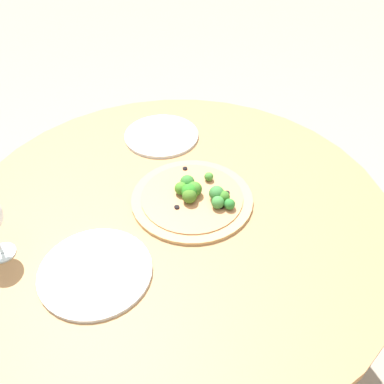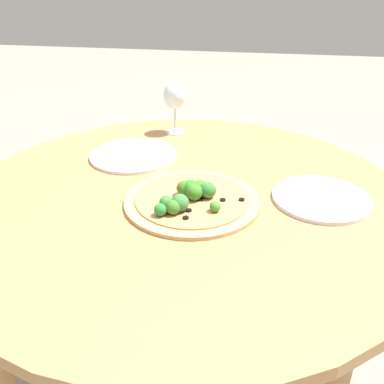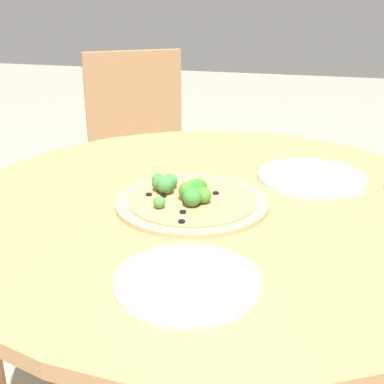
{
  "view_description": "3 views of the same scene",
  "coord_description": "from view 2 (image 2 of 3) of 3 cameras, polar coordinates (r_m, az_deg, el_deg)",
  "views": [
    {
      "loc": [
        0.05,
        0.83,
        1.53
      ],
      "look_at": [
        -0.04,
        -0.03,
        0.75
      ],
      "focal_mm": 40.0,
      "sensor_mm": 36.0,
      "label": 1
    },
    {
      "loc": [
        -0.95,
        -0.19,
        1.25
      ],
      "look_at": [
        -0.04,
        -0.03,
        0.75
      ],
      "focal_mm": 40.0,
      "sensor_mm": 36.0,
      "label": 2
    },
    {
      "loc": [
        0.21,
        -1.07,
        1.19
      ],
      "look_at": [
        -0.04,
        -0.03,
        0.75
      ],
      "focal_mm": 50.0,
      "sensor_mm": 36.0,
      "label": 3
    }
  ],
  "objects": [
    {
      "name": "plate_near",
      "position": [
        1.32,
        -7.81,
        4.89
      ],
      "size": [
        0.26,
        0.26,
        0.01
      ],
      "color": "silver",
      "rests_on": "dining_table"
    },
    {
      "name": "dining_table",
      "position": [
        1.13,
        -1.08,
        -3.21
      ],
      "size": [
        1.17,
        1.17,
        0.72
      ],
      "color": "#A87A4C",
      "rests_on": "ground_plane"
    },
    {
      "name": "wine_glass",
      "position": [
        1.47,
        -2.33,
        12.61
      ],
      "size": [
        0.07,
        0.07,
        0.18
      ],
      "color": "silver",
      "rests_on": "dining_table"
    },
    {
      "name": "pizza",
      "position": [
        1.04,
        -0.13,
        -0.93
      ],
      "size": [
        0.33,
        0.33,
        0.06
      ],
      "color": "tan",
      "rests_on": "dining_table"
    },
    {
      "name": "ground_plane",
      "position": [
        1.58,
        -0.85,
        -23.92
      ],
      "size": [
        12.0,
        12.0,
        0.0
      ],
      "primitive_type": "plane",
      "color": "gray"
    },
    {
      "name": "plate_far",
      "position": [
        1.11,
        16.85,
        -0.81
      ],
      "size": [
        0.24,
        0.24,
        0.01
      ],
      "color": "silver",
      "rests_on": "dining_table"
    }
  ]
}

